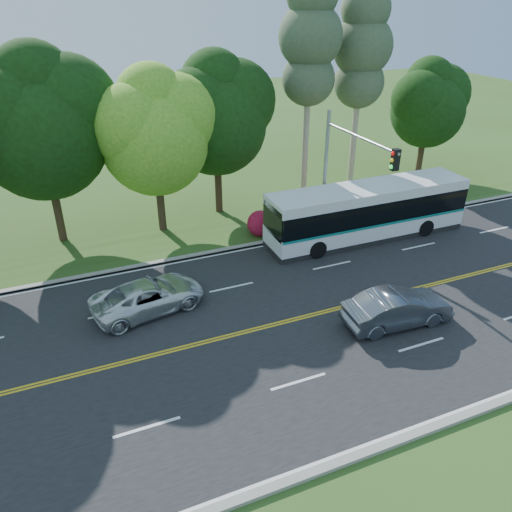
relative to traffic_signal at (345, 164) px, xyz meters
name	(u,v)px	position (x,y,z in m)	size (l,w,h in m)	color
ground	(271,326)	(-6.49, -5.40, -4.67)	(120.00, 120.00, 0.00)	#324E1A
road	(271,325)	(-6.49, -5.40, -4.66)	(60.00, 14.00, 0.02)	black
curb_north	(217,251)	(-6.49, 1.75, -4.60)	(60.00, 0.30, 0.15)	gray
curb_south	(368,452)	(-6.49, -12.55, -4.60)	(60.00, 0.30, 0.15)	gray
grass_verge	(206,238)	(-6.49, 3.60, -4.62)	(60.00, 4.00, 0.10)	#324E1A
lane_markings	(269,326)	(-6.59, -5.40, -4.65)	(57.60, 13.82, 0.00)	gold
tree_row	(87,115)	(-11.65, 6.73, 2.06)	(44.70, 9.10, 13.84)	#311C15
bougainvillea_hedge	(325,213)	(0.69, 2.75, -3.95)	(9.50, 2.25, 1.50)	maroon
traffic_signal	(345,164)	(0.00, 0.00, 0.00)	(0.42, 6.10, 7.00)	#93979B
transit_bus	(367,213)	(1.92, 0.26, -3.14)	(11.67, 2.63, 3.05)	white
sedan	(397,308)	(-1.59, -7.32, -3.89)	(1.61, 4.62, 1.52)	#525A64
suv	(149,296)	(-10.96, -2.24, -3.97)	(2.28, 4.94, 1.37)	silver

